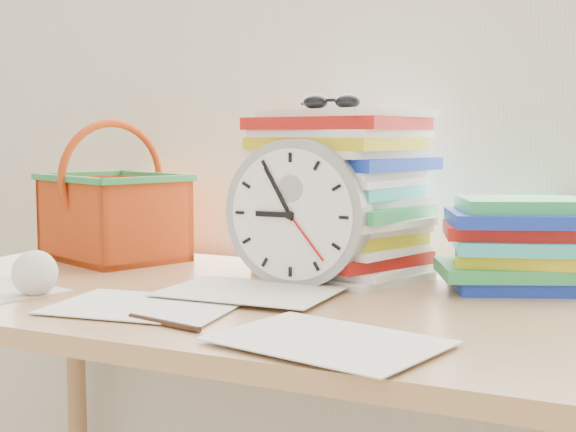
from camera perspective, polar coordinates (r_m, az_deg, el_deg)
The scene contains 9 objects.
desk at distance 1.35m, azimuth -2.16°, elevation -8.72°, with size 1.40×0.70×0.75m.
paper_stack at distance 1.50m, azimuth 3.52°, elevation 1.60°, with size 0.31×0.26×0.31m, color white, non-canonical shape.
clock at distance 1.39m, azimuth 0.69°, elevation 0.18°, with size 0.26×0.26×0.05m, color gray.
sunglasses at distance 1.46m, azimuth 3.09°, elevation 8.11°, with size 0.12×0.10×0.03m, color black, non-canonical shape.
book_stack at distance 1.43m, azimuth 15.96°, elevation -1.93°, with size 0.26×0.20×0.16m, color white, non-canonical shape.
basket at distance 1.74m, azimuth -12.32°, elevation 1.70°, with size 0.29×0.22×0.29m, color #CB4813, non-canonical shape.
crumpled_ball at distance 1.39m, azimuth -17.57°, elevation -3.87°, with size 0.08×0.08×0.08m, color white.
pen at distance 1.13m, azimuth -8.83°, elevation -7.51°, with size 0.01×0.01×0.14m, color black.
scattered_papers at distance 1.34m, azimuth -2.17°, elevation -5.36°, with size 1.26×0.42×0.02m, color white, non-canonical shape.
Camera 1 is at (0.61, 0.44, 1.01)m, focal length 50.00 mm.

